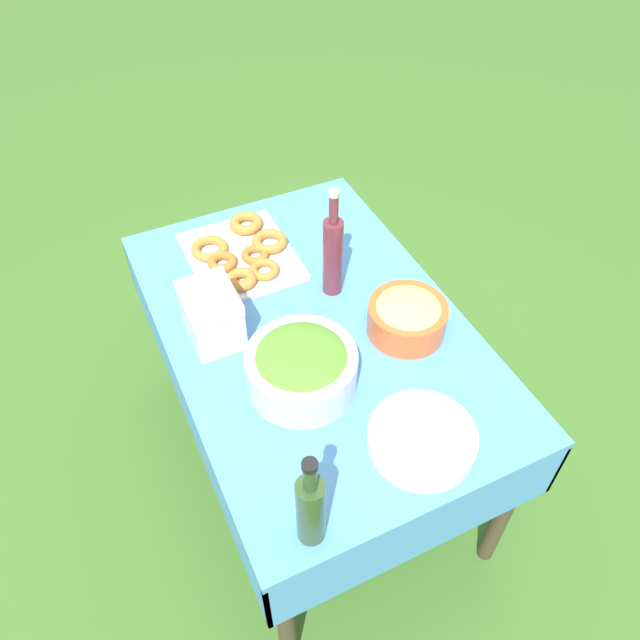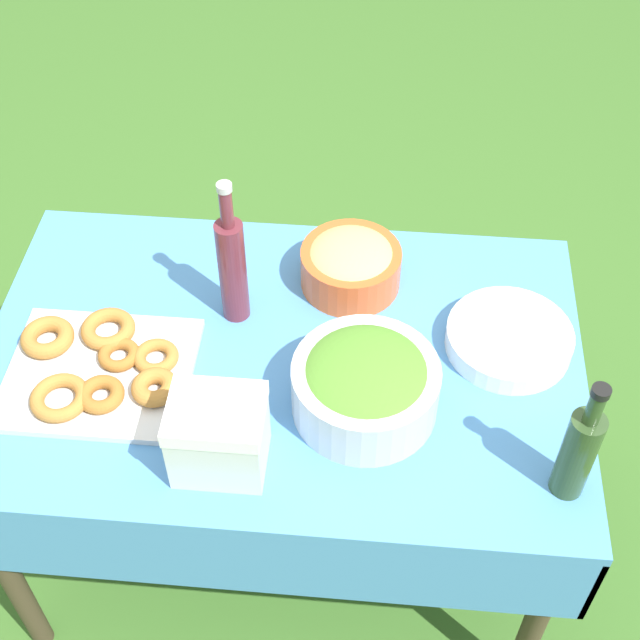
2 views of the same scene
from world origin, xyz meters
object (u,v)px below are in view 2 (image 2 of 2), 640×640
Objects in this scene: pasta_bowl at (351,264)px; donut_platter at (99,368)px; wine_bottle at (232,266)px; cooler_box at (218,435)px; plate_stack at (509,339)px; olive_oil_bottle at (578,451)px; salad_bowl at (365,384)px.

pasta_bowl reaches higher than donut_platter.
wine_bottle is 2.06× the size of cooler_box.
pasta_bowl is 0.55m from cooler_box.
olive_oil_bottle is (-0.09, 0.34, 0.09)m from plate_stack.
donut_platter is at bearing 32.16° from pasta_bowl.
pasta_bowl is at bearing -48.93° from olive_oil_bottle.
wine_bottle is (0.68, -0.38, 0.03)m from olive_oil_bottle.
olive_oil_bottle is 1.69× the size of cooler_box.
plate_stack is at bearing 175.51° from wine_bottle.
cooler_box is at bearing 67.03° from pasta_bowl.
cooler_box is (-0.28, 0.19, 0.07)m from donut_platter.
cooler_box is at bearing 31.30° from plate_stack.
plate_stack is at bearing -169.87° from donut_platter.
cooler_box reaches higher than pasta_bowl.
olive_oil_bottle is 0.65m from cooler_box.
donut_platter is at bearing -3.79° from salad_bowl.
plate_stack is 0.36m from olive_oil_bottle.
salad_bowl is 0.38m from wine_bottle.
salad_bowl is 0.81× the size of wine_bottle.
donut_platter reaches higher than plate_stack.
salad_bowl is at bearing -149.90° from cooler_box.
salad_bowl reaches higher than plate_stack.
wine_bottle is at bearing -38.48° from salad_bowl.
cooler_box reaches higher than salad_bowl.
salad_bowl is 0.42m from olive_oil_bottle.
cooler_box is at bearing 94.49° from wine_bottle.
olive_oil_bottle reaches higher than salad_bowl.
cooler_box is (0.65, 0.00, -0.03)m from olive_oil_bottle.
salad_bowl is 0.98× the size of olive_oil_bottle.
olive_oil_bottle is at bearing -179.89° from cooler_box.
donut_platter is at bearing 10.13° from plate_stack.
cooler_box is at bearing 30.10° from salad_bowl.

